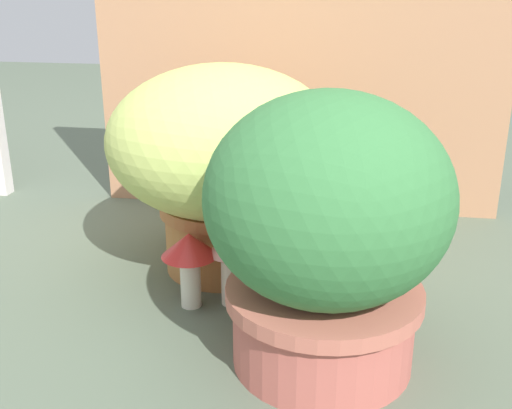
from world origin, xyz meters
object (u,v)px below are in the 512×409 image
Objects in this scene: cat at (244,213)px; leafy_planter at (327,228)px; grass_planter at (223,154)px; mushroom_ornament_pink at (230,255)px; mushroom_ornament_red at (189,253)px.

leafy_planter is at bearing -59.96° from cat.
leafy_planter is at bearing -54.56° from grass_planter.
leafy_planter is 0.37m from cat.
leafy_planter is 2.98× the size of mushroom_ornament_pink.
mushroom_ornament_pink is (0.07, 0.01, -0.01)m from mushroom_ornament_red.
leafy_planter is at bearing -40.91° from mushroom_ornament_pink.
cat is 0.16m from mushroom_ornament_pink.
mushroom_ornament_red is at bearing 150.90° from leafy_planter.
cat is 2.45× the size of mushroom_ornament_red.
grass_planter reaches higher than mushroom_ornament_red.
cat is at bearing 90.57° from mushroom_ornament_pink.
grass_planter reaches higher than mushroom_ornament_pink.
grass_planter is 3.12× the size of mushroom_ornament_red.
mushroom_ornament_pink is (0.00, -0.16, -0.02)m from cat.
mushroom_ornament_pink is at bearing -89.43° from cat.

